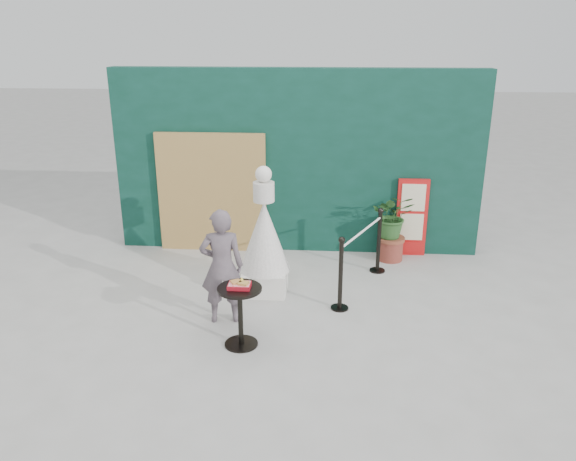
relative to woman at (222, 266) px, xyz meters
name	(u,v)px	position (x,y,z in m)	size (l,w,h in m)	color
ground	(280,342)	(0.78, -0.49, -0.75)	(60.00, 60.00, 0.00)	#ADAAA5
back_wall	(297,162)	(0.78, 2.66, 0.75)	(6.00, 0.30, 3.00)	#0A3024
bamboo_fence	(212,193)	(-0.62, 2.45, 0.25)	(1.80, 0.08, 2.00)	tan
woman	(222,266)	(0.00, 0.00, 0.00)	(0.55, 0.36, 1.51)	#63555C
menu_board	(412,218)	(2.68, 2.47, -0.10)	(0.50, 0.07, 1.30)	red
statue	(265,242)	(0.43, 0.90, 0.00)	(0.72, 0.72, 1.84)	silver
cafe_table	(240,307)	(0.32, -0.58, -0.26)	(0.52, 0.52, 0.75)	black
food_basket	(240,285)	(0.32, -0.58, 0.03)	(0.26, 0.19, 0.11)	#AE1220
planter	(392,222)	(2.34, 2.23, -0.10)	(0.66, 0.57, 1.12)	brown
stanchion_barrier	(361,257)	(1.80, 1.08, -0.26)	(0.84, 1.54, 1.03)	black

